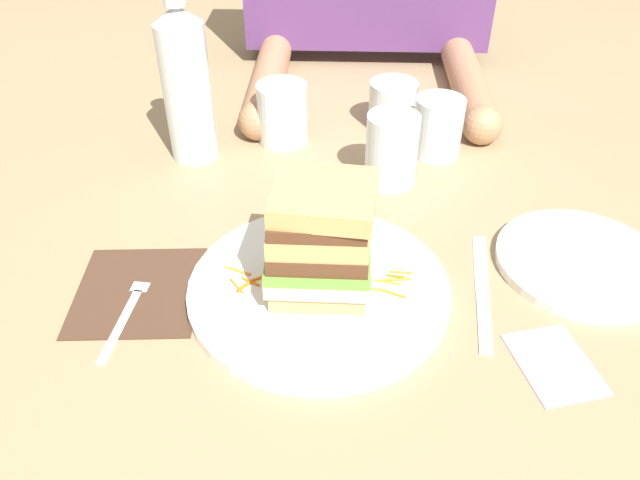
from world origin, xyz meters
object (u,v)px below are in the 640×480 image
object	(u,v)px
water_bottle	(186,84)
empty_tumbler_1	(282,113)
side_plate	(582,262)
sandwich	(320,240)
fork	(131,302)
juice_glass	(391,154)
knife	(483,293)
empty_tumbler_0	(438,127)
main_plate	(319,288)
empty_tumbler_2	(393,105)
napkin_dark	(138,290)
napkin_pink	(555,364)

from	to	relation	value
water_bottle	empty_tumbler_1	size ratio (longest dim) A/B	2.76
water_bottle	side_plate	world-z (taller)	water_bottle
sandwich	fork	xyz separation A→B (m)	(-0.21, -0.03, -0.07)
fork	juice_glass	xyz separation A→B (m)	(0.30, 0.27, 0.04)
knife	empty_tumbler_0	xyz separation A→B (m)	(-0.02, 0.32, 0.04)
main_plate	side_plate	world-z (taller)	main_plate
empty_tumbler_0	side_plate	size ratio (longest dim) A/B	0.44
empty_tumbler_1	juice_glass	bearing A→B (deg)	-35.00
sandwich	juice_glass	size ratio (longest dim) A/B	1.27
empty_tumbler_0	water_bottle	bearing A→B (deg)	-176.87
sandwich	empty_tumbler_0	size ratio (longest dim) A/B	1.46
fork	side_plate	xyz separation A→B (m)	(0.52, 0.09, 0.00)
fork	side_plate	distance (m)	0.53
empty_tumbler_1	empty_tumbler_2	distance (m)	0.18
sandwich	napkin_dark	distance (m)	0.22
juice_glass	sandwich	bearing A→B (deg)	-110.67
napkin_dark	fork	xyz separation A→B (m)	(-0.00, -0.02, 0.00)
juice_glass	water_bottle	xyz separation A→B (m)	(-0.29, 0.06, 0.07)
water_bottle	empty_tumbler_0	size ratio (longest dim) A/B	2.89
empty_tumbler_0	side_plate	bearing A→B (deg)	-60.60
water_bottle	empty_tumbler_1	world-z (taller)	water_bottle
napkin_dark	empty_tumbler_0	bearing A→B (deg)	41.36
knife	side_plate	bearing A→B (deg)	23.43
fork	knife	distance (m)	0.40
sandwich	empty_tumbler_0	world-z (taller)	sandwich
knife	sandwich	bearing A→B (deg)	-178.10
juice_glass	empty_tumbler_2	world-z (taller)	juice_glass
sandwich	juice_glass	world-z (taller)	sandwich
main_plate	fork	xyz separation A→B (m)	(-0.21, -0.03, -0.00)
empty_tumbler_1	main_plate	bearing A→B (deg)	-78.61
napkin_dark	sandwich	bearing A→B (deg)	1.53
sandwich	juice_glass	xyz separation A→B (m)	(0.09, 0.24, -0.03)
water_bottle	side_plate	bearing A→B (deg)	-25.15
water_bottle	empty_tumbler_0	bearing A→B (deg)	3.13
empty_tumbler_0	empty_tumbler_1	bearing A→B (deg)	172.56
water_bottle	empty_tumbler_0	distance (m)	0.37
main_plate	napkin_pink	distance (m)	0.26
empty_tumbler_1	napkin_pink	world-z (taller)	empty_tumbler_1
napkin_pink	fork	bearing A→B (deg)	171.41
main_plate	empty_tumbler_2	bearing A→B (deg)	75.84
water_bottle	empty_tumbler_0	world-z (taller)	water_bottle
knife	main_plate	bearing A→B (deg)	-178.29
empty_tumbler_1	napkin_pink	xyz separation A→B (m)	(0.31, -0.45, -0.05)
sandwich	empty_tumbler_2	xyz separation A→B (m)	(0.10, 0.41, -0.04)
juice_glass	napkin_dark	bearing A→B (deg)	-140.59
main_plate	napkin_dark	distance (m)	0.21
fork	empty_tumbler_1	world-z (taller)	empty_tumbler_1
empty_tumbler_1	side_plate	size ratio (longest dim) A/B	0.47
sandwich	side_plate	world-z (taller)	sandwich
juice_glass	napkin_pink	size ratio (longest dim) A/B	1.07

